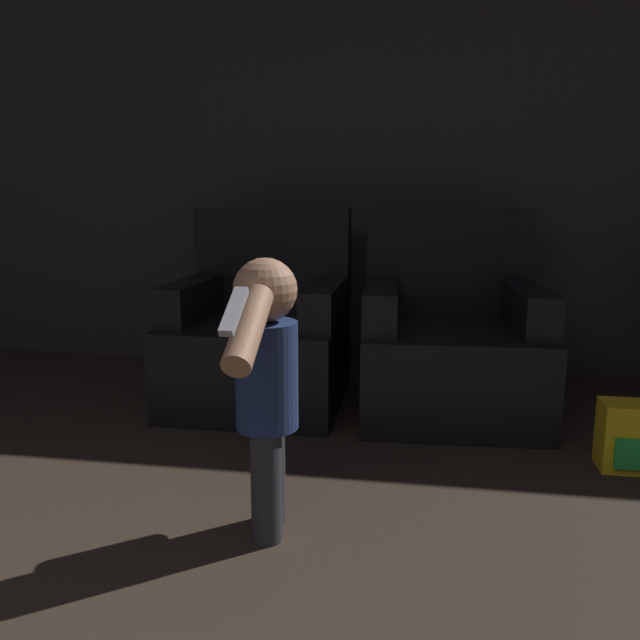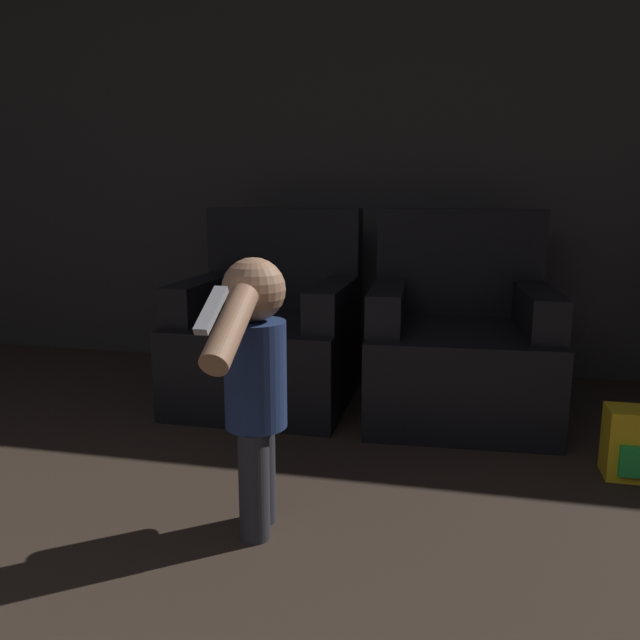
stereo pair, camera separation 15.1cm
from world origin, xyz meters
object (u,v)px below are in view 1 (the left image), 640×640
person_toddler (266,376)px  toy_backpack (632,437)px  armchair_left (262,337)px  armchair_right (450,344)px

person_toddler → toy_backpack: person_toddler is taller
armchair_left → person_toddler: 1.41m
armchair_left → toy_backpack: 1.83m
armchair_right → person_toddler: (-0.63, -1.35, 0.19)m
person_toddler → toy_backpack: (1.34, 0.71, -0.40)m
armchair_left → toy_backpack: (1.70, -0.64, -0.21)m
armchair_left → person_toddler: size_ratio=1.13×
armchair_right → toy_backpack: (0.70, -0.64, -0.21)m
armchair_left → toy_backpack: bearing=-20.8°
armchair_left → armchair_right: (1.00, -0.00, 0.00)m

